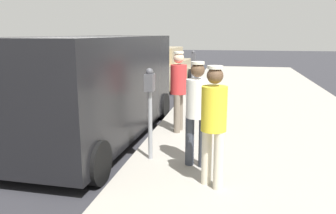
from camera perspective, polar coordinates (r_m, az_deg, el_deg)
The scene contains 9 objects.
ground_plane at distance 6.96m, azimuth -12.27°, elevation -6.58°, with size 80.00×80.00×0.00m, color #2D2D33.
sidewalk_slab at distance 6.45m, azimuth 17.89°, elevation -7.74°, with size 5.00×32.00×0.15m, color #9E998E.
parking_meter_near at distance 5.53m, azimuth -3.05°, elevation 1.45°, with size 0.14×0.18×1.52m.
parking_meter_far at distance 11.12m, azimuth 4.22°, elevation 6.88°, with size 0.14×0.18×1.52m.
pedestrian_in_white at distance 5.26m, azimuth 4.86°, elevation -0.14°, with size 0.36×0.34×1.65m.
pedestrian_in_red at distance 7.16m, azimuth 1.77°, elevation 3.46°, with size 0.34×0.36×1.69m.
pedestrian_in_yellow at distance 4.55m, azimuth 7.64°, elevation -2.08°, with size 0.34×0.34×1.66m.
parked_van at distance 7.21m, azimuth -12.18°, elevation 3.52°, with size 2.27×5.26×2.15m.
parked_sedan_ahead at distance 14.32m, azimuth -1.35°, elevation 6.37°, with size 2.13×4.49×1.65m.
Camera 1 is at (2.69, -6.03, 2.21)m, focal length 36.49 mm.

